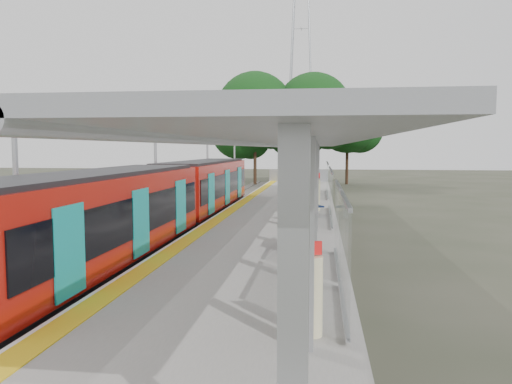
# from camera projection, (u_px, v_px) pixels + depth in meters

# --- Properties ---
(trackbed) EXTENTS (3.00, 70.00, 0.24)m
(trackbed) POSITION_uv_depth(u_px,v_px,m) (195.00, 226.00, 26.93)
(trackbed) COLOR #59544C
(trackbed) RESTS_ON ground
(platform) EXTENTS (6.00, 50.00, 1.00)m
(platform) POSITION_uv_depth(u_px,v_px,m) (278.00, 221.00, 26.32)
(platform) COLOR gray
(platform) RESTS_ON ground
(tactile_strip) EXTENTS (0.60, 50.00, 0.02)m
(tactile_strip) POSITION_uv_depth(u_px,v_px,m) (230.00, 211.00, 26.61)
(tactile_strip) COLOR gold
(tactile_strip) RESTS_ON platform
(end_fence) EXTENTS (6.00, 0.10, 1.20)m
(end_fence) POSITION_uv_depth(u_px,v_px,m) (299.00, 175.00, 50.88)
(end_fence) COLOR #9EA0A5
(end_fence) RESTS_ON platform
(train) EXTENTS (2.74, 27.60, 3.62)m
(train) POSITION_uv_depth(u_px,v_px,m) (168.00, 200.00, 22.14)
(train) COLOR black
(train) RESTS_ON ground
(canopy) EXTENTS (3.27, 38.00, 3.66)m
(canopy) POSITION_uv_depth(u_px,v_px,m) (307.00, 151.00, 22.03)
(canopy) COLOR #9EA0A5
(canopy) RESTS_ON platform
(pylon) EXTENTS (8.00, 4.00, 38.00)m
(pylon) POSITION_uv_depth(u_px,v_px,m) (301.00, 54.00, 77.22)
(pylon) COLOR #9EA0A5
(pylon) RESTS_ON ground
(tree_cluster) EXTENTS (19.65, 13.26, 13.03)m
(tree_cluster) POSITION_uv_depth(u_px,v_px,m) (293.00, 118.00, 57.73)
(tree_cluster) COLOR #382316
(tree_cluster) RESTS_ON ground
(catenary_masts) EXTENTS (2.08, 48.16, 5.40)m
(catenary_masts) POSITION_uv_depth(u_px,v_px,m) (157.00, 176.00, 25.92)
(catenary_masts) COLOR #9EA0A5
(catenary_masts) RESTS_ON ground
(bench_near) EXTENTS (0.50, 1.61, 1.10)m
(bench_near) POSITION_uv_depth(u_px,v_px,m) (295.00, 232.00, 16.41)
(bench_near) COLOR #0E1D48
(bench_near) RESTS_ON platform
(bench_mid) EXTENTS (1.17, 1.71, 1.13)m
(bench_mid) POSITION_uv_depth(u_px,v_px,m) (311.00, 203.00, 24.93)
(bench_mid) COLOR #0E1D48
(bench_mid) RESTS_ON platform
(bench_far) EXTENTS (0.89, 1.79, 1.18)m
(bench_far) POSITION_uv_depth(u_px,v_px,m) (311.00, 185.00, 36.94)
(bench_far) COLOR #0E1D48
(bench_far) RESTS_ON platform
(info_pillar_near) EXTENTS (0.38, 0.38, 1.69)m
(info_pillar_near) POSITION_uv_depth(u_px,v_px,m) (312.00, 295.00, 8.78)
(info_pillar_near) COLOR beige
(info_pillar_near) RESTS_ON platform
(info_pillar_far) EXTENTS (0.46, 0.46, 2.02)m
(info_pillar_far) POSITION_uv_depth(u_px,v_px,m) (316.00, 194.00, 26.77)
(info_pillar_far) COLOR beige
(info_pillar_far) RESTS_ON platform
(litter_bin) EXTENTS (0.53, 0.53, 0.99)m
(litter_bin) POSITION_uv_depth(u_px,v_px,m) (295.00, 210.00, 22.79)
(litter_bin) COLOR #9EA0A5
(litter_bin) RESTS_ON platform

